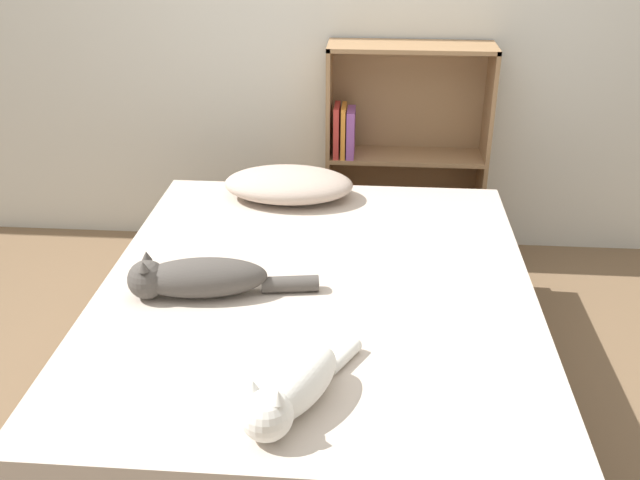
# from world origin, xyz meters

# --- Properties ---
(ground_plane) EXTENTS (8.00, 8.00, 0.00)m
(ground_plane) POSITION_xyz_m (0.00, 0.00, 0.00)
(ground_plane) COLOR brown
(wall_back) EXTENTS (8.00, 0.06, 2.50)m
(wall_back) POSITION_xyz_m (0.00, 1.40, 1.25)
(wall_back) COLOR silver
(wall_back) RESTS_ON ground_plane
(bed) EXTENTS (1.54, 1.86, 0.51)m
(bed) POSITION_xyz_m (0.00, 0.00, 0.25)
(bed) COLOR brown
(bed) RESTS_ON ground_plane
(pillow) EXTENTS (0.56, 0.34, 0.13)m
(pillow) POSITION_xyz_m (-0.18, 0.73, 0.58)
(pillow) COLOR #B29E8E
(pillow) RESTS_ON bed
(cat_light) EXTENTS (0.30, 0.46, 0.16)m
(cat_light) POSITION_xyz_m (-0.01, -0.67, 0.58)
(cat_light) COLOR white
(cat_light) RESTS_ON bed
(cat_dark) EXTENTS (0.64, 0.22, 0.15)m
(cat_dark) POSITION_xyz_m (-0.40, -0.10, 0.58)
(cat_dark) COLOR #47423D
(cat_dark) RESTS_ON bed
(bookshelf) EXTENTS (0.78, 0.26, 1.09)m
(bookshelf) POSITION_xyz_m (0.32, 1.28, 0.55)
(bookshelf) COLOR #8E6B47
(bookshelf) RESTS_ON ground_plane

